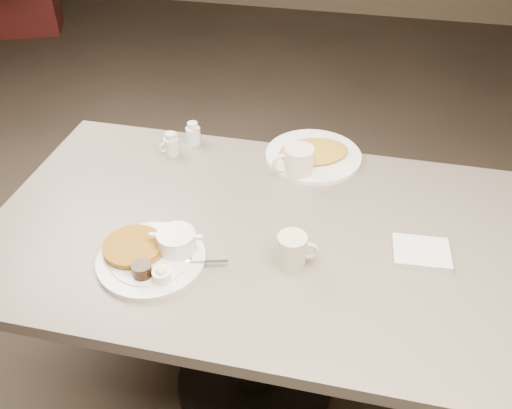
% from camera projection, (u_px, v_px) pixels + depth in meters
% --- Properties ---
extents(diner_table, '(1.50, 0.90, 0.75)m').
position_uv_depth(diner_table, '(255.00, 271.00, 1.62)').
color(diner_table, slate).
rests_on(diner_table, ground).
extents(main_plate, '(0.36, 0.32, 0.07)m').
position_uv_depth(main_plate, '(154.00, 253.00, 1.40)').
color(main_plate, silver).
rests_on(main_plate, diner_table).
extents(coffee_mug_near, '(0.11, 0.09, 0.09)m').
position_uv_depth(coffee_mug_near, '(293.00, 250.00, 1.37)').
color(coffee_mug_near, beige).
rests_on(coffee_mug_near, diner_table).
extents(napkin, '(0.15, 0.13, 0.02)m').
position_uv_depth(napkin, '(421.00, 253.00, 1.42)').
color(napkin, silver).
rests_on(napkin, diner_table).
extents(coffee_mug_far, '(0.14, 0.12, 0.10)m').
position_uv_depth(coffee_mug_far, '(297.00, 162.00, 1.68)').
color(coffee_mug_far, white).
rests_on(coffee_mug_far, diner_table).
extents(creamer_left, '(0.07, 0.07, 0.08)m').
position_uv_depth(creamer_left, '(171.00, 145.00, 1.78)').
color(creamer_left, silver).
rests_on(creamer_left, diner_table).
extents(creamer_right, '(0.06, 0.07, 0.08)m').
position_uv_depth(creamer_right, '(193.00, 134.00, 1.83)').
color(creamer_right, silver).
rests_on(creamer_right, diner_table).
extents(hash_plate, '(0.42, 0.42, 0.04)m').
position_uv_depth(hash_plate, '(313.00, 154.00, 1.78)').
color(hash_plate, white).
rests_on(hash_plate, diner_table).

